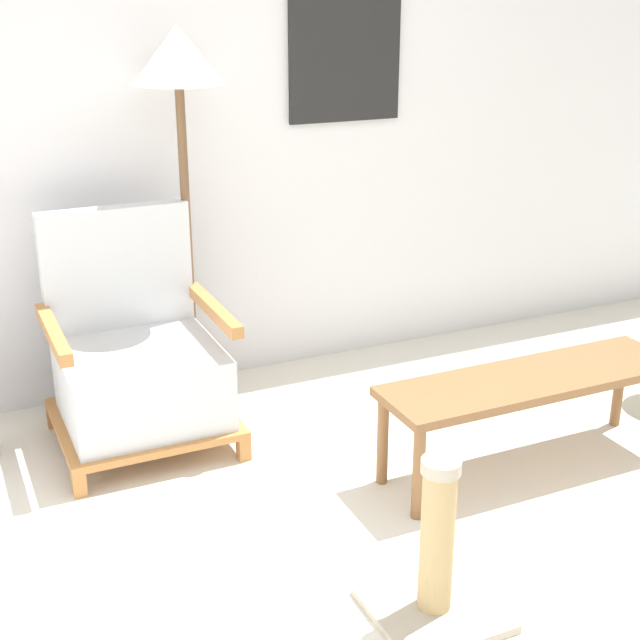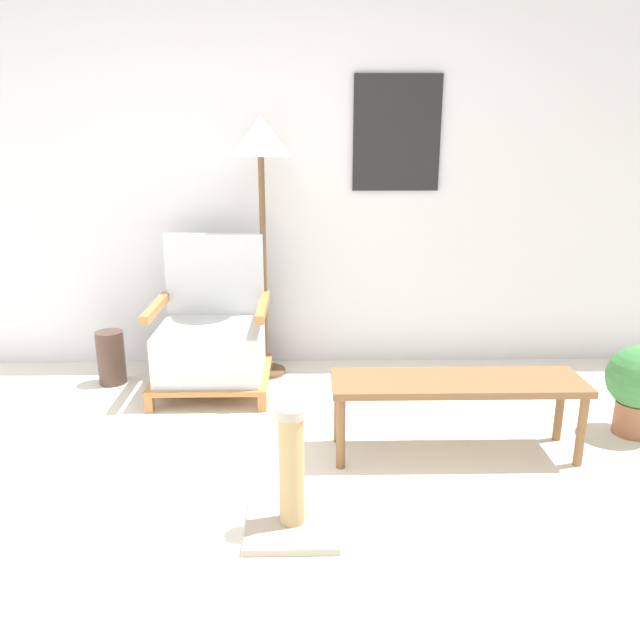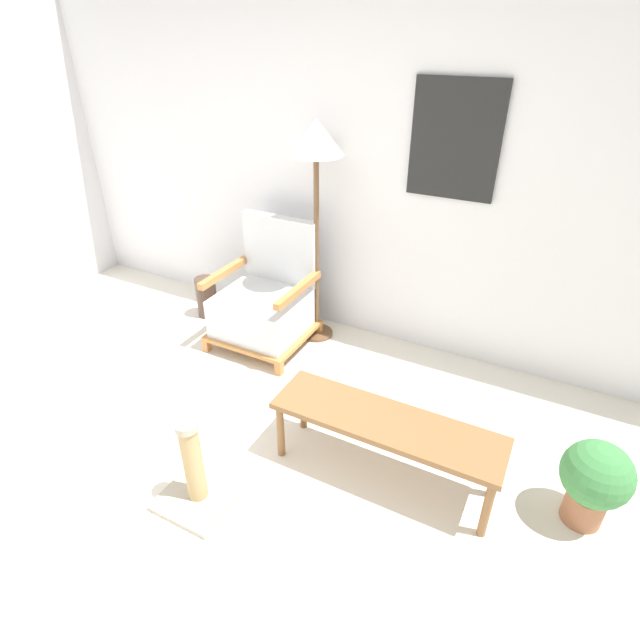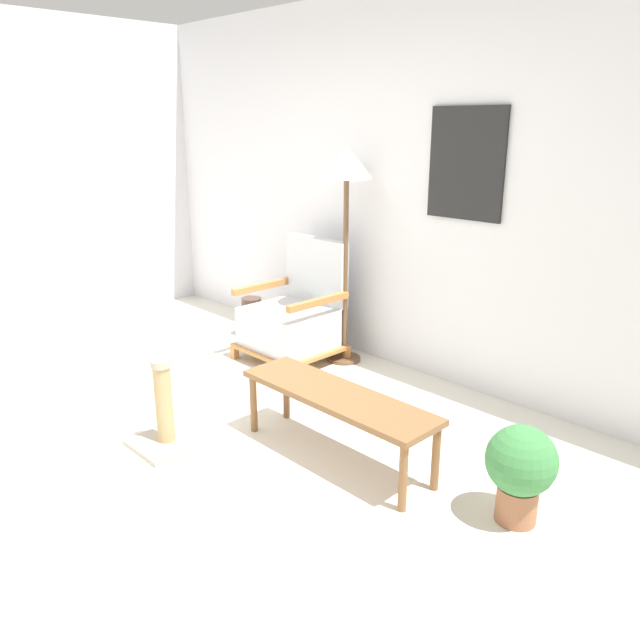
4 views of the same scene
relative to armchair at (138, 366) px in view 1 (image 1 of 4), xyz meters
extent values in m
cube|color=silver|center=(0.43, 0.53, 1.02)|extent=(8.00, 0.06, 2.70)
cube|color=black|center=(1.17, 0.48, 1.22)|extent=(0.56, 0.02, 0.72)
cube|color=#B2753D|center=(-0.33, -0.34, -0.29)|extent=(0.05, 0.05, 0.10)
cube|color=#B2753D|center=(0.33, -0.34, -0.29)|extent=(0.05, 0.05, 0.10)
cube|color=#B2753D|center=(-0.33, 0.27, -0.29)|extent=(0.05, 0.05, 0.10)
cube|color=#B2753D|center=(0.33, 0.27, -0.29)|extent=(0.05, 0.05, 0.10)
cube|color=#B2753D|center=(0.00, -0.04, -0.22)|extent=(0.70, 0.66, 0.03)
cube|color=silver|center=(0.00, -0.06, -0.06)|extent=(0.62, 0.56, 0.30)
cube|color=silver|center=(0.00, 0.25, 0.35)|extent=(0.62, 0.08, 0.52)
cube|color=#B2753D|center=(-0.32, -0.04, 0.21)|extent=(0.05, 0.60, 0.05)
cube|color=#B2753D|center=(0.32, -0.04, 0.21)|extent=(0.05, 0.60, 0.05)
cylinder|color=brown|center=(0.31, 0.26, -0.32)|extent=(0.26, 0.26, 0.03)
cylinder|color=brown|center=(0.31, 0.26, 0.39)|extent=(0.04, 0.04, 1.39)
cone|color=silver|center=(0.31, 0.26, 1.20)|extent=(0.37, 0.37, 0.23)
cube|color=brown|center=(1.32, -0.87, 0.04)|extent=(1.23, 0.35, 0.04)
cylinder|color=brown|center=(0.75, -1.00, -0.15)|extent=(0.04, 0.04, 0.36)
cylinder|color=brown|center=(0.75, -0.73, -0.15)|extent=(0.04, 0.04, 0.36)
cylinder|color=brown|center=(1.90, -0.73, -0.15)|extent=(0.04, 0.04, 0.36)
cube|color=#B2A893|center=(0.53, -1.47, -0.32)|extent=(0.38, 0.38, 0.03)
cylinder|color=tan|center=(0.53, -1.47, -0.07)|extent=(0.10, 0.10, 0.46)
cylinder|color=#B2A893|center=(0.53, -1.47, 0.18)|extent=(0.12, 0.12, 0.04)
camera|label=1|loc=(-0.71, -3.35, 1.46)|focal=50.00mm
camera|label=2|loc=(0.59, -3.68, 1.20)|focal=35.00mm
camera|label=3|loc=(1.93, -2.77, 1.83)|focal=28.00mm
camera|label=4|loc=(3.50, -3.11, 1.48)|focal=35.00mm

